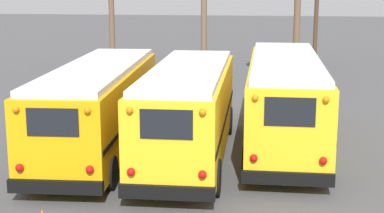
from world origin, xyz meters
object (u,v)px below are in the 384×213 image
school_bus_1 (189,109)px  utility_pole (204,5)px  school_bus_2 (285,98)px  school_bus_0 (99,105)px

school_bus_1 → utility_pole: 13.83m
school_bus_1 → school_bus_2: 3.78m
school_bus_0 → utility_pole: (2.21, 13.01, 2.86)m
school_bus_0 → utility_pole: 13.50m
school_bus_0 → school_bus_2: bearing=14.1°
school_bus_2 → utility_pole: utility_pole is taller
school_bus_0 → school_bus_2: size_ratio=0.98×
school_bus_0 → school_bus_1: school_bus_1 is taller
school_bus_0 → school_bus_2: school_bus_2 is taller
school_bus_1 → school_bus_0: bearing=171.1°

